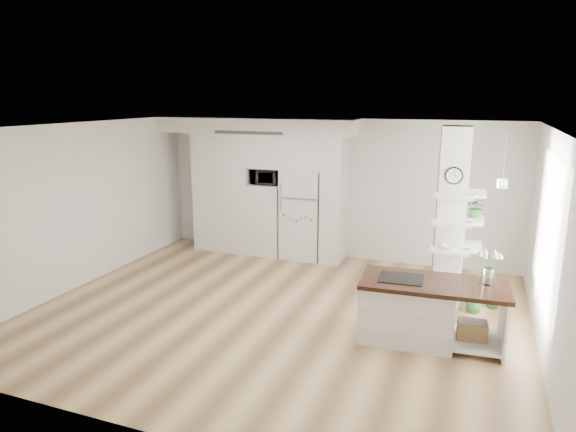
# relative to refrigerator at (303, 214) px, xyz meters

# --- Properties ---
(floor) EXTENTS (7.00, 6.00, 0.01)m
(floor) POSITION_rel_refrigerator_xyz_m (0.53, -2.68, -0.88)
(floor) COLOR tan
(floor) RESTS_ON ground
(room) EXTENTS (7.04, 6.04, 2.72)m
(room) POSITION_rel_refrigerator_xyz_m (0.53, -2.68, 0.98)
(room) COLOR white
(room) RESTS_ON ground
(cabinet_wall) EXTENTS (4.00, 0.71, 2.70)m
(cabinet_wall) POSITION_rel_refrigerator_xyz_m (-0.92, -0.01, 0.63)
(cabinet_wall) COLOR white
(cabinet_wall) RESTS_ON floor
(refrigerator) EXTENTS (0.78, 0.69, 1.75)m
(refrigerator) POSITION_rel_refrigerator_xyz_m (0.00, 0.00, 0.00)
(refrigerator) COLOR white
(refrigerator) RESTS_ON floor
(column) EXTENTS (0.69, 0.90, 2.70)m
(column) POSITION_rel_refrigerator_xyz_m (2.90, -1.55, 0.48)
(column) COLOR silver
(column) RESTS_ON floor
(window) EXTENTS (0.00, 2.40, 2.40)m
(window) POSITION_rel_refrigerator_xyz_m (4.00, -2.38, 0.62)
(window) COLOR white
(window) RESTS_ON room
(pendant_light) EXTENTS (0.12, 0.12, 0.10)m
(pendant_light) POSITION_rel_refrigerator_xyz_m (2.23, -2.53, 1.24)
(pendant_light) COLOR white
(pendant_light) RESTS_ON room
(kitchen_island) EXTENTS (1.87, 0.97, 1.39)m
(kitchen_island) POSITION_rel_refrigerator_xyz_m (2.53, -2.83, -0.44)
(kitchen_island) COLOR white
(kitchen_island) RESTS_ON floor
(bookshelf) EXTENTS (0.55, 0.32, 0.64)m
(bookshelf) POSITION_rel_refrigerator_xyz_m (-1.90, -0.18, -0.59)
(bookshelf) COLOR white
(bookshelf) RESTS_ON floor
(floor_plant_a) EXTENTS (0.30, 0.27, 0.44)m
(floor_plant_a) POSITION_rel_refrigerator_xyz_m (3.52, -1.37, -0.65)
(floor_plant_a) COLOR #2A6A2C
(floor_plant_a) RESTS_ON floor
(floor_plant_b) EXTENTS (0.32, 0.32, 0.44)m
(floor_plant_b) POSITION_rel_refrigerator_xyz_m (3.23, -1.65, -0.66)
(floor_plant_b) COLOR #2A6A2C
(floor_plant_b) RESTS_ON floor
(microwave) EXTENTS (0.54, 0.37, 0.30)m
(microwave) POSITION_rel_refrigerator_xyz_m (-0.75, -0.06, 0.69)
(microwave) COLOR #2D2D2D
(microwave) RESTS_ON cabinet_wall
(shelf_plant) EXTENTS (0.27, 0.23, 0.30)m
(shelf_plant) POSITION_rel_refrigerator_xyz_m (3.15, -1.38, 0.65)
(shelf_plant) COLOR #2A6A2C
(shelf_plant) RESTS_ON column
(decor_bowl) EXTENTS (0.22, 0.22, 0.05)m
(decor_bowl) POSITION_rel_refrigerator_xyz_m (2.82, -1.78, 0.13)
(decor_bowl) COLOR white
(decor_bowl) RESTS_ON column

